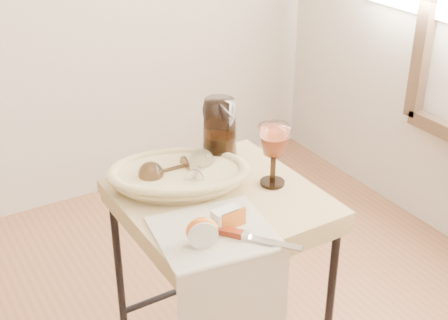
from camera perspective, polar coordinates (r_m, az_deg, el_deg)
side_table at (r=1.90m, az=-0.31°, el=-11.87°), size 0.53×0.53×0.66m
tea_towel at (r=1.56m, az=-0.94°, el=-6.66°), size 0.32×0.30×0.01m
bread_basket at (r=1.75m, az=-4.19°, el=-1.55°), size 0.42×0.36×0.05m
goblet_lying_a at (r=1.74m, az=-5.37°, el=-0.97°), size 0.12×0.08×0.07m
goblet_lying_b at (r=1.75m, az=-2.36°, el=-0.79°), size 0.13×0.14×0.07m
pitcher at (r=1.84m, az=-0.41°, el=2.61°), size 0.21×0.26×0.24m
wine_goblet at (r=1.73m, az=4.56°, el=0.45°), size 0.11×0.11×0.18m
apple_half at (r=1.49m, az=-2.04°, el=-6.52°), size 0.09×0.07×0.07m
apple_wedge at (r=1.56m, az=0.22°, el=-5.31°), size 0.07×0.04×0.05m
table_knife at (r=1.52m, az=2.37°, el=-7.00°), size 0.17×0.20×0.02m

